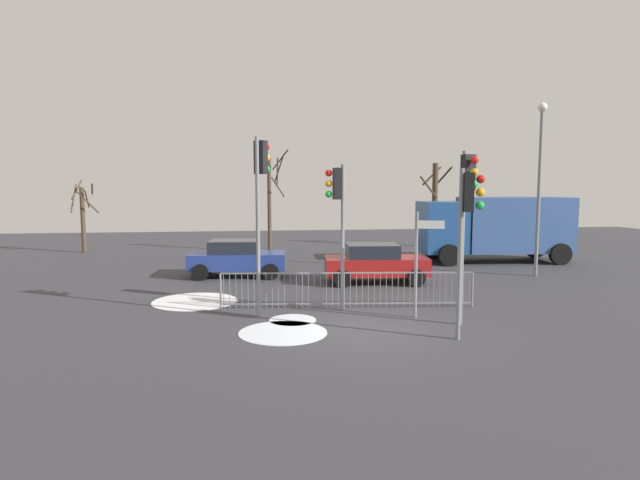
# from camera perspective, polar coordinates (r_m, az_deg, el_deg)

# --- Properties ---
(ground_plane) EXTENTS (60.00, 60.00, 0.00)m
(ground_plane) POSITION_cam_1_polar(r_m,az_deg,el_deg) (13.49, 5.01, -9.70)
(ground_plane) COLOR #38383D
(traffic_light_foreground_left) EXTENTS (0.45, 0.48, 4.96)m
(traffic_light_foreground_left) POSITION_cam_1_polar(r_m,az_deg,el_deg) (14.34, -6.53, 5.86)
(traffic_light_foreground_left) COLOR slate
(traffic_light_foreground_left) RESTS_ON ground
(traffic_light_foreground_right) EXTENTS (0.55, 0.38, 4.04)m
(traffic_light_foreground_right) POSITION_cam_1_polar(r_m,az_deg,el_deg) (12.52, 15.87, 2.64)
(traffic_light_foreground_right) COLOR slate
(traffic_light_foreground_right) RESTS_ON ground
(traffic_light_rear_left) EXTENTS (0.57, 0.33, 4.25)m
(traffic_light_rear_left) POSITION_cam_1_polar(r_m,az_deg,el_deg) (14.98, 1.96, 3.96)
(traffic_light_rear_left) COLOR slate
(traffic_light_rear_left) RESTS_ON ground
(traffic_light_mid_right) EXTENTS (0.36, 0.56, 4.52)m
(traffic_light_mid_right) POSITION_cam_1_polar(r_m,az_deg,el_deg) (13.79, 15.78, 4.39)
(traffic_light_mid_right) COLOR slate
(traffic_light_mid_right) RESTS_ON ground
(direction_sign_post) EXTENTS (0.76, 0.28, 2.94)m
(direction_sign_post) POSITION_cam_1_polar(r_m,az_deg,el_deg) (14.50, 10.73, -2.02)
(direction_sign_post) COLOR slate
(direction_sign_post) RESTS_ON ground
(pedestrian_guard_railing) EXTENTS (7.58, 0.86, 1.07)m
(pedestrian_guard_railing) POSITION_cam_1_polar(r_m,az_deg,el_deg) (15.66, 3.01, -5.41)
(pedestrian_guard_railing) COLOR slate
(pedestrian_guard_railing) RESTS_ON ground
(car_blue_near) EXTENTS (3.93, 2.20, 1.47)m
(car_blue_near) POSITION_cam_1_polar(r_m,az_deg,el_deg) (21.19, -9.11, -1.92)
(car_blue_near) COLOR navy
(car_blue_near) RESTS_ON ground
(car_red_trailing) EXTENTS (3.94, 2.21, 1.47)m
(car_red_trailing) POSITION_cam_1_polar(r_m,az_deg,el_deg) (19.68, 6.04, -2.47)
(car_red_trailing) COLOR maroon
(car_red_trailing) RESTS_ON ground
(delivery_truck) EXTENTS (7.18, 3.06, 3.10)m
(delivery_truck) POSITION_cam_1_polar(r_m,az_deg,el_deg) (26.31, 18.66, 1.49)
(delivery_truck) COLOR #33518C
(delivery_truck) RESTS_ON ground
(street_lamp) EXTENTS (0.36, 0.36, 6.90)m
(street_lamp) POSITION_cam_1_polar(r_m,az_deg,el_deg) (22.60, 22.94, 6.92)
(street_lamp) COLOR slate
(street_lamp) RESTS_ON ground
(bare_tree_left) EXTENTS (1.82, 1.80, 4.99)m
(bare_tree_left) POSITION_cam_1_polar(r_m,az_deg,el_deg) (31.89, 12.45, 4.04)
(bare_tree_left) COLOR #473828
(bare_tree_left) RESTS_ON ground
(bare_tree_centre) EXTENTS (1.17, 1.92, 5.63)m
(bare_tree_centre) POSITION_cam_1_polar(r_m,az_deg,el_deg) (28.73, -5.42, 4.35)
(bare_tree_centre) COLOR #473828
(bare_tree_centre) RESTS_ON ground
(bare_tree_right) EXTENTS (1.46, 1.59, 4.00)m
(bare_tree_right) POSITION_cam_1_polar(r_m,az_deg,el_deg) (31.21, -24.53, 2.48)
(bare_tree_right) COLOR #473828
(bare_tree_right) RESTS_ON ground
(snow_patch_kerb) EXTENTS (2.65, 2.65, 0.01)m
(snow_patch_kerb) POSITION_cam_1_polar(r_m,az_deg,el_deg) (17.00, -13.55, -6.54)
(snow_patch_kerb) COLOR white
(snow_patch_kerb) RESTS_ON ground
(snow_patch_island) EXTENTS (2.21, 2.21, 0.01)m
(snow_patch_island) POSITION_cam_1_polar(r_m,az_deg,el_deg) (13.15, -4.09, -10.07)
(snow_patch_island) COLOR silver
(snow_patch_island) RESTS_ON ground
(snow_patch_verge) EXTENTS (1.28, 1.28, 0.01)m
(snow_patch_verge) POSITION_cam_1_polar(r_m,az_deg,el_deg) (14.31, -3.02, -8.74)
(snow_patch_verge) COLOR silver
(snow_patch_verge) RESTS_ON ground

